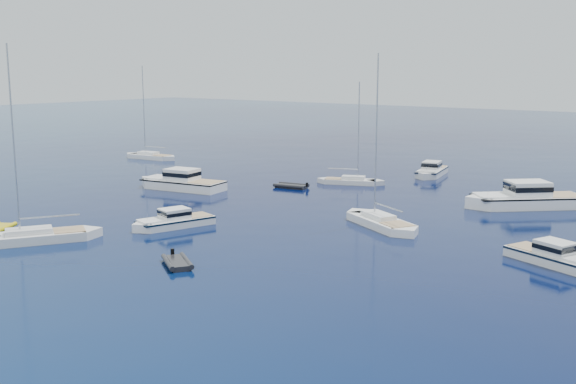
# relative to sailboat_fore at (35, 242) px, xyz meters

# --- Properties ---
(ground) EXTENTS (400.00, 400.00, 0.00)m
(ground) POSITION_rel_sailboat_fore_xyz_m (10.52, -8.02, 0.00)
(ground) COLOR navy
(ground) RESTS_ON ground
(motor_cruiser_left) EXTENTS (4.45, 8.12, 2.04)m
(motor_cruiser_left) POSITION_rel_sailboat_fore_xyz_m (4.80, 9.99, 0.00)
(motor_cruiser_left) COLOR white
(motor_cruiser_left) RESTS_ON ground
(motor_cruiser_centre) EXTENTS (11.70, 5.44, 2.96)m
(motor_cruiser_centre) POSITION_rel_sailboat_fore_xyz_m (-8.29, 23.36, 0.00)
(motor_cruiser_centre) COLOR white
(motor_cruiser_centre) RESTS_ON ground
(motor_cruiser_far_r) EXTENTS (8.35, 5.16, 2.10)m
(motor_cruiser_far_r) POSITION_rel_sailboat_fore_xyz_m (34.06, 18.11, 0.00)
(motor_cruiser_far_r) COLOR silver
(motor_cruiser_far_r) RESTS_ON ground
(motor_cruiser_distant) EXTENTS (11.67, 11.37, 3.27)m
(motor_cruiser_distant) POSITION_rel_sailboat_fore_xyz_m (25.58, 36.59, 0.00)
(motor_cruiser_distant) COLOR white
(motor_cruiser_distant) RESTS_ON ground
(motor_cruiser_horizon) EXTENTS (4.56, 9.12, 2.30)m
(motor_cruiser_horizon) POSITION_rel_sailboat_fore_xyz_m (9.56, 49.27, 0.00)
(motor_cruiser_horizon) COLOR silver
(motor_cruiser_horizon) RESTS_ON ground
(sailboat_fore) EXTENTS (7.77, 10.60, 15.67)m
(sailboat_fore) POSITION_rel_sailboat_fore_xyz_m (0.00, 0.00, 0.00)
(sailboat_fore) COLOR silver
(sailboat_fore) RESTS_ON ground
(sailboat_mid_r) EXTENTS (10.31, 7.17, 15.07)m
(sailboat_mid_r) POSITION_rel_sailboat_fore_xyz_m (18.65, 20.96, 0.00)
(sailboat_mid_r) COLOR white
(sailboat_mid_r) RESTS_ON ground
(sailboat_centre) EXTENTS (8.51, 5.28, 12.25)m
(sailboat_centre) POSITION_rel_sailboat_fore_xyz_m (4.88, 37.85, 0.00)
(sailboat_centre) COLOR silver
(sailboat_centre) RESTS_ON ground
(sailboat_far_l) EXTENTS (9.87, 3.72, 14.15)m
(sailboat_far_l) POSITION_rel_sailboat_fore_xyz_m (-30.90, 38.80, 0.00)
(sailboat_far_l) COLOR white
(sailboat_far_l) RESTS_ON ground
(tender_grey_near) EXTENTS (4.09, 3.60, 0.95)m
(tender_grey_near) POSITION_rel_sailboat_fore_xyz_m (13.58, 2.16, 0.00)
(tender_grey_near) COLOR black
(tender_grey_near) RESTS_ON ground
(tender_grey_far) EXTENTS (4.28, 2.83, 0.95)m
(tender_grey_far) POSITION_rel_sailboat_fore_xyz_m (1.00, 31.52, 0.00)
(tender_grey_far) COLOR black
(tender_grey_far) RESTS_ON ground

